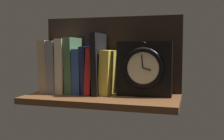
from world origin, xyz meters
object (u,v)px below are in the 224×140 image
at_px(book_gray_chess, 58,67).
at_px(book_yellow_seinlanguage, 108,72).
at_px(book_blue_modern, 81,71).
at_px(book_navy_bierce, 88,70).
at_px(book_green_romantic, 73,65).
at_px(book_cream_twain, 66,66).
at_px(book_black_skeptic, 100,64).
at_px(book_tan_shortstories, 50,66).
at_px(framed_clock, 144,69).
at_px(book_red_requiem, 94,71).

relative_size(book_gray_chess, book_yellow_seinlanguage, 1.21).
relative_size(book_blue_modern, book_navy_bierce, 0.95).
bearing_deg(book_green_romantic, book_cream_twain, 180.00).
bearing_deg(book_navy_bierce, book_black_skeptic, 0.00).
height_order(book_tan_shortstories, book_gray_chess, book_tan_shortstories).
distance_m(book_tan_shortstories, book_yellow_seinlanguage, 0.27).
xyz_separation_m(book_tan_shortstories, book_navy_bierce, (0.18, 0.00, -0.01)).
height_order(book_black_skeptic, book_yellow_seinlanguage, book_black_skeptic).
xyz_separation_m(book_cream_twain, book_green_romantic, (0.04, 0.00, 0.00)).
xyz_separation_m(book_blue_modern, framed_clock, (0.28, -0.01, 0.02)).
bearing_deg(book_green_romantic, book_yellow_seinlanguage, 0.00).
bearing_deg(book_blue_modern, framed_clock, -2.24).
height_order(book_gray_chess, book_green_romantic, book_green_romantic).
distance_m(book_cream_twain, book_navy_bierce, 0.11).
xyz_separation_m(book_tan_shortstories, book_red_requiem, (0.21, 0.00, -0.02)).
height_order(book_red_requiem, book_yellow_seinlanguage, book_red_requiem).
bearing_deg(book_cream_twain, book_black_skeptic, 0.00).
height_order(book_gray_chess, book_yellow_seinlanguage, book_gray_chess).
relative_size(book_red_requiem, framed_clock, 0.87).
distance_m(book_red_requiem, book_black_skeptic, 0.04).
xyz_separation_m(book_green_romantic, book_red_requiem, (0.09, 0.00, -0.02)).
xyz_separation_m(book_black_skeptic, framed_clock, (0.19, -0.01, -0.02)).
height_order(book_tan_shortstories, book_black_skeptic, book_black_skeptic).
bearing_deg(book_green_romantic, book_gray_chess, 180.00).
height_order(book_green_romantic, book_navy_bierce, book_green_romantic).
distance_m(book_gray_chess, book_green_romantic, 0.07).
distance_m(book_navy_bierce, book_red_requiem, 0.03).
bearing_deg(book_navy_bierce, book_green_romantic, 180.00).
bearing_deg(book_red_requiem, framed_clock, -2.84).
distance_m(book_gray_chess, book_navy_bierce, 0.14).
relative_size(book_gray_chess, book_navy_bierce, 1.12).
bearing_deg(book_red_requiem, book_green_romantic, 180.00).
bearing_deg(book_red_requiem, book_cream_twain, 180.00).
xyz_separation_m(book_gray_chess, book_blue_modern, (0.11, 0.00, -0.02)).
distance_m(book_tan_shortstories, book_red_requiem, 0.21).
distance_m(book_yellow_seinlanguage, framed_clock, 0.16).
height_order(book_blue_modern, book_black_skeptic, book_black_skeptic).
height_order(book_tan_shortstories, framed_clock, book_tan_shortstories).
xyz_separation_m(book_yellow_seinlanguage, framed_clock, (0.16, -0.01, 0.02)).
height_order(book_green_romantic, book_blue_modern, book_green_romantic).
distance_m(book_tan_shortstories, book_green_romantic, 0.11).
bearing_deg(framed_clock, book_navy_bierce, 177.47).
bearing_deg(book_green_romantic, book_navy_bierce, 0.00).
distance_m(book_tan_shortstories, book_navy_bierce, 0.18).
relative_size(book_navy_bierce, book_black_skeptic, 0.79).
relative_size(book_navy_bierce, book_red_requiem, 1.04).
bearing_deg(book_gray_chess, framed_clock, -1.61).
xyz_separation_m(book_gray_chess, framed_clock, (0.39, -0.01, -0.00)).
height_order(book_tan_shortstories, book_green_romantic, book_green_romantic).
xyz_separation_m(book_navy_bierce, book_yellow_seinlanguage, (0.09, 0.00, -0.01)).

